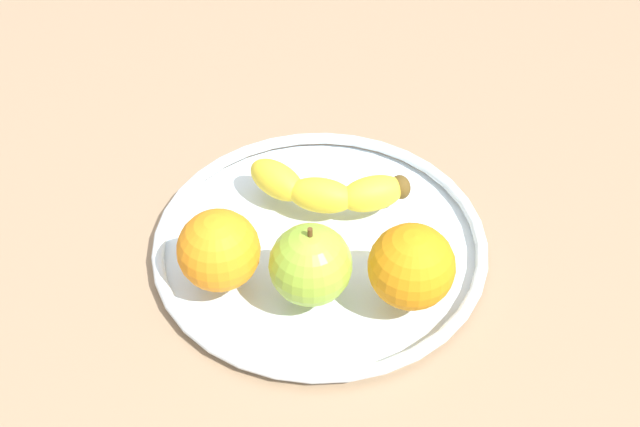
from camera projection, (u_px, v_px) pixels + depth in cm
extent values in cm
cube|color=#95795B|center=(320.00, 262.00, 77.52)|extent=(155.50, 155.50, 4.00)
cylinder|color=silver|center=(320.00, 246.00, 75.90)|extent=(31.02, 31.02, 0.60)
torus|color=silver|center=(320.00, 240.00, 75.27)|extent=(32.31, 32.31, 1.20)
ellipsoid|color=yellow|center=(277.00, 180.00, 77.95)|extent=(7.38, 5.29, 3.50)
ellipsoid|color=yellow|center=(321.00, 195.00, 76.33)|extent=(7.26, 4.90, 3.50)
ellipsoid|color=yellow|center=(372.00, 193.00, 76.52)|extent=(7.25, 7.09, 3.50)
ellipsoid|color=brown|center=(400.00, 187.00, 77.18)|extent=(3.13, 3.15, 2.45)
sphere|color=#8EB633|center=(310.00, 265.00, 67.30)|extent=(7.32, 7.32, 7.32)
cylinder|color=#593819|center=(310.00, 234.00, 64.59)|extent=(0.44, 0.44, 1.20)
sphere|color=orange|center=(411.00, 267.00, 66.94)|extent=(7.63, 7.63, 7.63)
sphere|color=orange|center=(219.00, 250.00, 68.44)|extent=(7.43, 7.43, 7.43)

